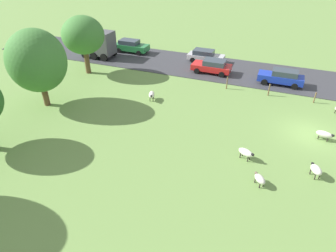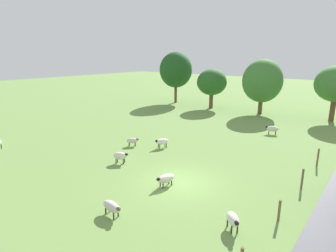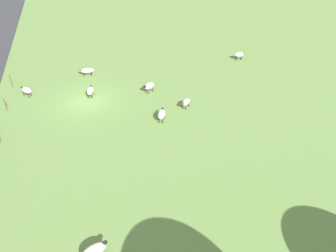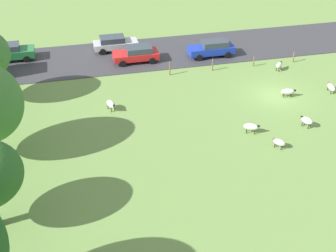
# 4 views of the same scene
# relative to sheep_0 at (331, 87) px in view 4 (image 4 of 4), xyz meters

# --- Properties ---
(ground_plane) EXTENTS (160.00, 160.00, 0.00)m
(ground_plane) POSITION_rel_sheep_0_xyz_m (0.50, 4.87, -0.47)
(ground_plane) COLOR #6B8E47
(road_strip) EXTENTS (8.00, 80.00, 0.06)m
(road_strip) POSITION_rel_sheep_0_xyz_m (11.50, 4.87, -0.44)
(road_strip) COLOR #38383D
(road_strip) RESTS_ON ground_plane
(sheep_0) EXTENTS (1.31, 0.58, 0.71)m
(sheep_0) POSITION_rel_sheep_0_xyz_m (0.00, 0.00, 0.00)
(sheep_0) COLOR beige
(sheep_0) RESTS_ON ground_plane
(sheep_2) EXTENTS (1.28, 0.87, 0.81)m
(sheep_2) POSITION_rel_sheep_0_xyz_m (1.27, 18.90, 0.08)
(sheep_2) COLOR silver
(sheep_2) RESTS_ON ground_plane
(sheep_3) EXTENTS (0.75, 1.31, 0.73)m
(sheep_3) POSITION_rel_sheep_0_xyz_m (0.09, 3.99, 0.01)
(sheep_3) COLOR beige
(sheep_3) RESTS_ON ground_plane
(sheep_4) EXTENTS (1.03, 1.03, 0.77)m
(sheep_4) POSITION_rel_sheep_0_xyz_m (5.03, 2.55, 0.06)
(sheep_4) COLOR silver
(sheep_4) RESTS_ON ground_plane
(sheep_5) EXTENTS (1.00, 0.94, 0.70)m
(sheep_5) POSITION_rel_sheep_0_xyz_m (-6.74, 7.94, 0.00)
(sheep_5) COLOR beige
(sheep_5) RESTS_ON ground_plane
(sheep_6) EXTENTS (0.91, 1.24, 0.79)m
(sheep_6) POSITION_rel_sheep_0_xyz_m (-4.48, 9.15, 0.07)
(sheep_6) COLOR white
(sheep_6) RESTS_ON ground_plane
(sheep_7) EXTENTS (1.09, 0.93, 0.83)m
(sheep_7) POSITION_rel_sheep_0_xyz_m (-4.65, 4.72, 0.09)
(sheep_7) COLOR silver
(sheep_7) RESTS_ON ground_plane
(fence_post_0) EXTENTS (0.12, 0.12, 1.07)m
(fence_post_0) POSITION_rel_sheep_0_xyz_m (6.39, 0.42, 0.07)
(fence_post_0) COLOR brown
(fence_post_0) RESTS_ON ground_plane
(fence_post_1) EXTENTS (0.12, 0.12, 1.05)m
(fence_post_1) POSITION_rel_sheep_0_xyz_m (6.39, 4.55, 0.06)
(fence_post_1) COLOR brown
(fence_post_1) RESTS_ON ground_plane
(fence_post_2) EXTENTS (0.12, 0.12, 1.20)m
(fence_post_2) POSITION_rel_sheep_0_xyz_m (6.39, 8.68, 0.13)
(fence_post_2) COLOR brown
(fence_post_2) RESTS_ON ground_plane
(fence_post_3) EXTENTS (0.12, 0.12, 1.30)m
(fence_post_3) POSITION_rel_sheep_0_xyz_m (6.39, 12.81, 0.18)
(fence_post_3) COLOR brown
(fence_post_3) RESTS_ON ground_plane
(car_0) EXTENTS (2.01, 4.46, 1.48)m
(car_0) POSITION_rel_sheep_0_xyz_m (13.14, 16.99, 0.37)
(car_0) COLOR #B7B7BC
(car_0) RESTS_ON road_strip
(car_1) EXTENTS (2.19, 4.40, 1.51)m
(car_1) POSITION_rel_sheep_0_xyz_m (9.99, 15.28, 0.38)
(car_1) COLOR red
(car_1) RESTS_ON road_strip
(car_2) EXTENTS (2.10, 4.58, 1.62)m
(car_2) POSITION_rel_sheep_0_xyz_m (13.11, 27.32, 0.44)
(car_2) COLOR #237238
(car_2) RESTS_ON road_strip
(car_3) EXTENTS (1.93, 4.56, 1.58)m
(car_3) POSITION_rel_sheep_0_xyz_m (9.51, 7.76, 0.41)
(car_3) COLOR #1933B2
(car_3) RESTS_ON road_strip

